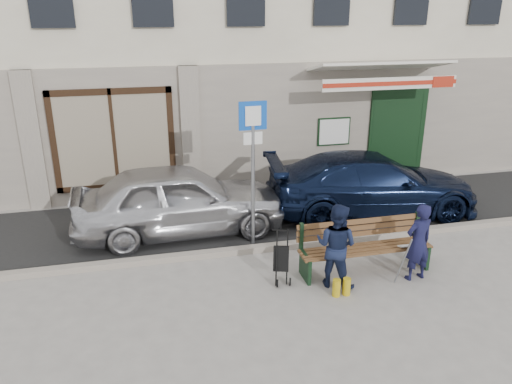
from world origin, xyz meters
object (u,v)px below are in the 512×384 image
object	(u,v)px
car_navy	(372,184)
bench	(363,248)
parking_sign	(253,150)
car_silver	(179,199)
woman	(336,246)
man	(418,242)
stroller	(281,260)

from	to	relation	value
car_navy	bench	size ratio (longest dim) A/B	2.00
car_navy	parking_sign	bearing A→B (deg)	114.24
car_silver	woman	xyz separation A→B (m)	(2.34, -2.76, 0.00)
parking_sign	car_navy	bearing A→B (deg)	15.63
parking_sign	woman	world-z (taller)	parking_sign
man	woman	bearing A→B (deg)	-13.92
parking_sign	stroller	size ratio (longest dim) A/B	3.11
stroller	car_silver	bearing A→B (deg)	139.49
man	stroller	world-z (taller)	man
parking_sign	stroller	bearing A→B (deg)	-87.08
car_navy	stroller	world-z (taller)	car_navy
car_navy	woman	world-z (taller)	woman
woman	car_navy	bearing A→B (deg)	-81.88
car_silver	man	distance (m)	4.77
parking_sign	man	distance (m)	3.38
parking_sign	stroller	xyz separation A→B (m)	(0.14, -1.53, -1.53)
car_silver	stroller	distance (m)	2.87
car_silver	man	xyz separation A→B (m)	(3.79, -2.89, -0.04)
man	woman	size ratio (longest dim) A/B	0.94
car_navy	parking_sign	world-z (taller)	parking_sign
stroller	woman	bearing A→B (deg)	-3.18
car_silver	car_navy	world-z (taller)	car_silver
car_navy	stroller	bearing A→B (deg)	137.51
car_navy	man	size ratio (longest dim) A/B	3.43
parking_sign	man	bearing A→B (deg)	-41.40
parking_sign	bench	xyz separation A→B (m)	(1.64, -1.54, -1.48)
bench	stroller	distance (m)	1.51
woman	car_silver	bearing A→B (deg)	-6.17
bench	stroller	bearing A→B (deg)	179.78
man	car_silver	bearing A→B (deg)	-46.16
car_navy	woman	distance (m)	3.46
car_silver	stroller	xyz separation A→B (m)	(1.49, -2.43, -0.33)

